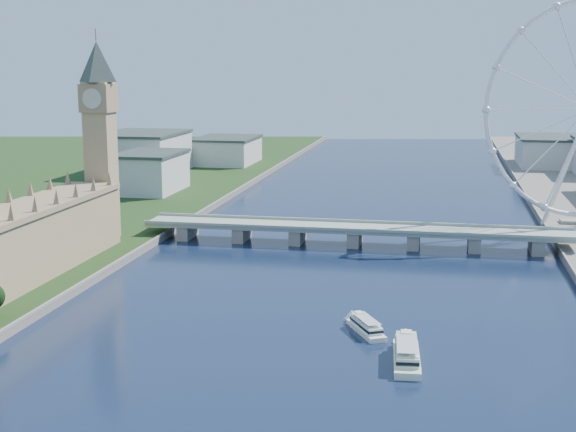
# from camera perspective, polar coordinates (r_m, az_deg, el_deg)

# --- Properties ---
(big_ben) EXTENTS (20.02, 20.02, 110.00)m
(big_ben) POSITION_cam_1_polar(r_m,az_deg,el_deg) (418.14, -13.28, 7.01)
(big_ben) COLOR tan
(big_ben) RESTS_ON ground
(westminster_bridge) EXTENTS (220.00, 22.00, 9.50)m
(westminster_bridge) POSITION_cam_1_polar(r_m,az_deg,el_deg) (413.98, 4.79, -1.15)
(westminster_bridge) COLOR gray
(westminster_bridge) RESTS_ON ground
(city_skyline) EXTENTS (505.00, 280.00, 32.00)m
(city_skyline) POSITION_cam_1_polar(r_m,az_deg,el_deg) (667.20, 10.59, 4.12)
(city_skyline) COLOR beige
(city_skyline) RESTS_ON ground
(tour_boat_near) EXTENTS (17.75, 25.75, 5.63)m
(tour_boat_near) POSITION_cam_1_polar(r_m,az_deg,el_deg) (282.30, 5.57, -8.25)
(tour_boat_near) COLOR white
(tour_boat_near) RESTS_ON ground
(tour_boat_far) EXTENTS (10.76, 33.35, 7.29)m
(tour_boat_far) POSITION_cam_1_polar(r_m,az_deg,el_deg) (257.02, 8.42, -10.27)
(tour_boat_far) COLOR #E4EDC7
(tour_boat_far) RESTS_ON ground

